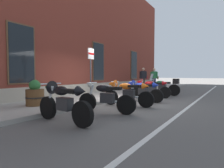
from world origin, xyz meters
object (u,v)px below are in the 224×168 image
(barrel_planter, at_px, (35,95))
(motorcycle_green_touring, at_px, (163,86))
(pedestrian_striped_shirt, at_px, (154,77))
(parking_sign, at_px, (91,67))
(motorcycle_blue_sport, at_px, (141,90))
(motorcycle_black_naked, at_px, (106,98))
(motorcycle_black_sport, at_px, (62,100))
(motorcycle_red_sport, at_px, (150,87))
(motorcycle_orange_sport, at_px, (126,92))
(pedestrian_dark_jacket, at_px, (143,77))

(barrel_planter, bearing_deg, motorcycle_green_touring, -19.90)
(pedestrian_striped_shirt, height_order, barrel_planter, pedestrian_striped_shirt)
(parking_sign, bearing_deg, motorcycle_blue_sport, -39.22)
(motorcycle_black_naked, height_order, motorcycle_green_touring, motorcycle_green_touring)
(motorcycle_black_sport, bearing_deg, motorcycle_blue_sport, -2.19)
(motorcycle_blue_sport, xyz_separation_m, motorcycle_red_sport, (1.64, 0.21, 0.01))
(motorcycle_orange_sport, xyz_separation_m, pedestrian_striped_shirt, (8.05, 1.77, 0.49))
(motorcycle_black_naked, relative_size, pedestrian_striped_shirt, 1.22)
(motorcycle_orange_sport, xyz_separation_m, barrel_planter, (-2.35, 2.43, -0.05))
(motorcycle_red_sport, bearing_deg, motorcycle_blue_sport, -172.76)
(motorcycle_red_sport, height_order, motorcycle_green_touring, motorcycle_green_touring)
(motorcycle_black_sport, bearing_deg, pedestrian_dark_jacket, 11.91)
(motorcycle_blue_sport, height_order, pedestrian_striped_shirt, pedestrian_striped_shirt)
(motorcycle_black_sport, distance_m, pedestrian_striped_shirt, 11.30)
(motorcycle_black_sport, relative_size, barrel_planter, 2.19)
(motorcycle_black_sport, distance_m, parking_sign, 3.21)
(motorcycle_orange_sport, xyz_separation_m, motorcycle_red_sport, (3.09, 0.20, -0.01))
(motorcycle_red_sport, bearing_deg, pedestrian_striped_shirt, 17.54)
(pedestrian_dark_jacket, bearing_deg, motorcycle_green_touring, -137.04)
(motorcycle_red_sport, relative_size, pedestrian_dark_jacket, 1.23)
(motorcycle_black_sport, height_order, pedestrian_striped_shirt, pedestrian_striped_shirt)
(motorcycle_black_sport, height_order, motorcycle_red_sport, motorcycle_black_sport)
(motorcycle_black_sport, distance_m, motorcycle_blue_sport, 4.58)
(motorcycle_black_naked, height_order, pedestrian_dark_jacket, pedestrian_dark_jacket)
(motorcycle_orange_sport, xyz_separation_m, pedestrian_dark_jacket, (7.17, 2.34, 0.50))
(motorcycle_red_sport, height_order, pedestrian_striped_shirt, pedestrian_striped_shirt)
(motorcycle_black_sport, height_order, motorcycle_black_naked, motorcycle_black_sport)
(motorcycle_red_sport, distance_m, parking_sign, 3.82)
(motorcycle_black_naked, height_order, barrel_planter, barrel_planter)
(motorcycle_black_naked, xyz_separation_m, barrel_planter, (-0.84, 2.51, 0.03))
(motorcycle_orange_sport, relative_size, pedestrian_dark_jacket, 1.27)
(motorcycle_black_sport, height_order, motorcycle_orange_sport, motorcycle_black_sport)
(motorcycle_green_touring, xyz_separation_m, barrel_planter, (-6.92, 2.51, -0.03))
(pedestrian_striped_shirt, xyz_separation_m, parking_sign, (-8.42, -0.30, 0.53))
(motorcycle_orange_sport, bearing_deg, motorcycle_black_naked, -176.96)
(parking_sign, distance_m, barrel_planter, 2.45)
(motorcycle_black_sport, relative_size, motorcycle_green_touring, 0.94)
(motorcycle_black_naked, relative_size, barrel_planter, 2.16)
(motorcycle_black_sport, xyz_separation_m, motorcycle_blue_sport, (4.58, -0.18, -0.03))
(motorcycle_orange_sport, distance_m, pedestrian_striped_shirt, 8.26)
(motorcycle_black_sport, height_order, pedestrian_dark_jacket, pedestrian_dark_jacket)
(motorcycle_green_touring, height_order, barrel_planter, motorcycle_green_touring)
(motorcycle_black_sport, height_order, motorcycle_green_touring, motorcycle_green_touring)
(motorcycle_red_sport, height_order, pedestrian_dark_jacket, pedestrian_dark_jacket)
(motorcycle_black_naked, bearing_deg, barrel_planter, 108.59)
(motorcycle_black_naked, distance_m, motorcycle_blue_sport, 2.96)
(pedestrian_dark_jacket, bearing_deg, motorcycle_red_sport, -152.35)
(motorcycle_green_touring, xyz_separation_m, pedestrian_striped_shirt, (3.48, 1.85, 0.51))
(barrel_planter, bearing_deg, motorcycle_black_sport, -108.92)
(motorcycle_black_naked, bearing_deg, pedestrian_dark_jacket, 15.58)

